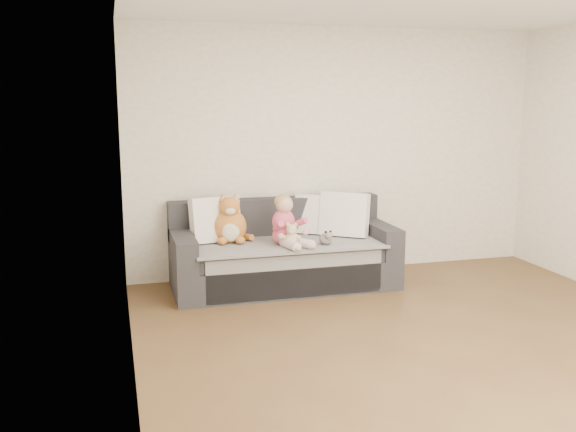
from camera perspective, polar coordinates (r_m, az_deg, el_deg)
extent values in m
plane|color=brown|center=(4.97, 14.23, -11.99)|extent=(5.00, 5.00, 0.00)
plane|color=beige|center=(6.90, 4.43, 5.72)|extent=(4.50, 0.00, 4.50)
plane|color=beige|center=(4.01, -14.07, 1.93)|extent=(0.00, 5.00, 5.00)
cube|color=#28272C|center=(6.44, -0.36, -5.02)|extent=(2.20, 0.90, 0.30)
cube|color=#28272C|center=(6.35, -0.29, -3.14)|extent=(1.90, 0.80, 0.15)
cube|color=#28272C|center=(6.65, -1.15, -0.08)|extent=(2.20, 0.20, 0.40)
cube|color=#28272C|center=(6.18, -9.35, -2.94)|extent=(0.20, 0.90, 0.30)
cube|color=#28272C|center=(6.68, 7.95, -1.88)|extent=(0.20, 0.90, 0.30)
cube|color=#9B9B9E|center=(6.31, -0.24, -2.41)|extent=(1.85, 0.88, 0.02)
cube|color=#9B9B9E|center=(6.01, 0.74, -5.42)|extent=(1.70, 0.02, 0.41)
cube|color=white|center=(6.32, -6.49, -0.31)|extent=(0.52, 0.31, 0.46)
cube|color=white|center=(6.65, 2.55, 0.14)|extent=(0.48, 0.40, 0.42)
cube|color=white|center=(6.56, 5.03, 0.14)|extent=(0.52, 0.47, 0.46)
ellipsoid|color=#C84647|center=(6.20, -0.35, -1.70)|extent=(0.23, 0.19, 0.19)
ellipsoid|color=#C84647|center=(6.18, -0.41, -0.48)|extent=(0.22, 0.19, 0.24)
ellipsoid|color=#DBAA8C|center=(6.14, -0.33, 1.02)|extent=(0.17, 0.17, 0.17)
ellipsoid|color=tan|center=(6.15, -0.44, 1.30)|extent=(0.17, 0.17, 0.13)
cylinder|color=#C84647|center=(6.06, -0.86, -0.91)|extent=(0.07, 0.23, 0.15)
cylinder|color=#C84647|center=(6.19, 0.84, -0.68)|extent=(0.19, 0.22, 0.15)
ellipsoid|color=#DBAA8C|center=(5.99, -0.65, -1.81)|extent=(0.06, 0.06, 0.06)
ellipsoid|color=#DBAA8C|center=(6.15, 1.57, -1.49)|extent=(0.06, 0.06, 0.06)
cylinder|color=#E5B2C6|center=(6.01, 0.20, -2.57)|extent=(0.14, 0.30, 0.10)
cylinder|color=#E5B2C6|center=(6.09, 1.22, -2.41)|extent=(0.21, 0.30, 0.10)
ellipsoid|color=#DBAA8C|center=(5.89, 0.87, -2.90)|extent=(0.06, 0.09, 0.05)
ellipsoid|color=#DBAA8C|center=(5.99, 2.16, -2.69)|extent=(0.06, 0.09, 0.05)
ellipsoid|color=#C5762B|center=(6.31, -5.21, -0.96)|extent=(0.33, 0.28, 0.35)
ellipsoid|color=beige|center=(6.20, -5.10, -1.40)|extent=(0.17, 0.08, 0.19)
ellipsoid|color=#C5762B|center=(6.25, -5.21, 0.81)|extent=(0.20, 0.20, 0.20)
ellipsoid|color=beige|center=(6.17, -5.13, 0.43)|extent=(0.10, 0.06, 0.07)
cone|color=#C5762B|center=(6.26, -5.82, 1.71)|extent=(0.09, 0.09, 0.07)
cone|color=pink|center=(6.25, -5.81, 1.65)|extent=(0.05, 0.05, 0.04)
cone|color=#C5762B|center=(6.27, -4.70, 1.74)|extent=(0.09, 0.09, 0.07)
cone|color=pink|center=(6.26, -4.69, 1.69)|extent=(0.05, 0.05, 0.04)
ellipsoid|color=#C5762B|center=(6.20, -5.88, -2.22)|extent=(0.10, 0.12, 0.08)
ellipsoid|color=#C5762B|center=(6.21, -4.27, -2.16)|extent=(0.10, 0.12, 0.08)
cylinder|color=#C5762B|center=(6.39, -3.82, -1.83)|extent=(0.15, 0.23, 0.08)
ellipsoid|color=beige|center=(6.08, 0.33, -2.13)|extent=(0.15, 0.13, 0.15)
ellipsoid|color=beige|center=(6.05, 0.31, -1.22)|extent=(0.11, 0.11, 0.11)
ellipsoid|color=beige|center=(6.06, -0.02, -0.77)|extent=(0.04, 0.04, 0.04)
ellipsoid|color=beige|center=(6.05, 0.67, -0.79)|extent=(0.04, 0.04, 0.04)
ellipsoid|color=beige|center=(6.02, 0.26, -1.41)|extent=(0.04, 0.04, 0.04)
ellipsoid|color=beige|center=(6.07, -0.34, -1.94)|extent=(0.05, 0.05, 0.05)
ellipsoid|color=beige|center=(6.05, 0.94, -1.98)|extent=(0.05, 0.05, 0.05)
ellipsoid|color=beige|center=(6.05, -0.12, -2.63)|extent=(0.06, 0.06, 0.06)
ellipsoid|color=beige|center=(6.04, 0.65, -2.66)|extent=(0.06, 0.06, 0.06)
ellipsoid|color=white|center=(6.20, 3.36, -2.06)|extent=(0.12, 0.15, 0.11)
ellipsoid|color=white|center=(6.12, 3.63, -1.76)|extent=(0.07, 0.07, 0.07)
ellipsoid|color=black|center=(6.12, 3.38, -1.43)|extent=(0.03, 0.03, 0.03)
ellipsoid|color=black|center=(6.13, 3.80, -1.40)|extent=(0.03, 0.03, 0.03)
cylinder|color=#7B348E|center=(6.14, 0.35, -2.25)|extent=(0.07, 0.07, 0.08)
cone|color=#42AD5A|center=(6.12, 0.35, -1.76)|extent=(0.07, 0.07, 0.03)
cylinder|color=#42AD5A|center=(6.13, -0.05, -2.22)|extent=(0.02, 0.02, 0.06)
cylinder|color=#42AD5A|center=(6.14, 0.76, -2.19)|extent=(0.02, 0.02, 0.06)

